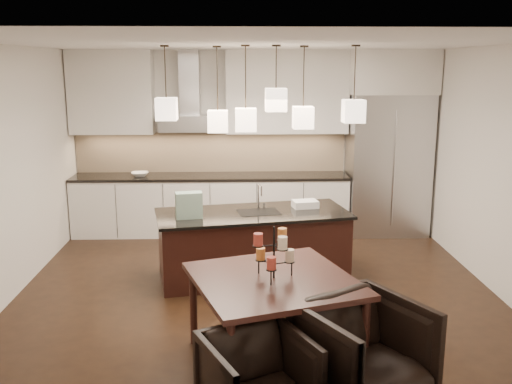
{
  "coord_description": "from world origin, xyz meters",
  "views": [
    {
      "loc": [
        -0.21,
        -6.19,
        2.59
      ],
      "look_at": [
        0.0,
        0.2,
        1.15
      ],
      "focal_mm": 40.0,
      "sensor_mm": 36.0,
      "label": 1
    }
  ],
  "objects_px": {
    "island_body": "(253,246)",
    "armchair_left": "(258,381)",
    "dining_table": "(273,320)",
    "armchair_right": "(363,352)",
    "refrigerator": "(388,165)"
  },
  "relations": [
    {
      "from": "island_body",
      "to": "armchair_left",
      "type": "distance_m",
      "value": 2.97
    },
    {
      "from": "dining_table",
      "to": "armchair_right",
      "type": "bearing_deg",
      "value": -61.23
    },
    {
      "from": "armchair_left",
      "to": "armchair_right",
      "type": "height_order",
      "value": "armchair_right"
    },
    {
      "from": "refrigerator",
      "to": "armchair_right",
      "type": "height_order",
      "value": "refrigerator"
    },
    {
      "from": "dining_table",
      "to": "island_body",
      "type": "bearing_deg",
      "value": 74.99
    },
    {
      "from": "refrigerator",
      "to": "island_body",
      "type": "relative_size",
      "value": 0.96
    },
    {
      "from": "dining_table",
      "to": "armchair_left",
      "type": "bearing_deg",
      "value": -119.03
    },
    {
      "from": "armchair_right",
      "to": "refrigerator",
      "type": "bearing_deg",
      "value": 43.54
    },
    {
      "from": "armchair_left",
      "to": "island_body",
      "type": "bearing_deg",
      "value": 63.93
    },
    {
      "from": "island_body",
      "to": "dining_table",
      "type": "height_order",
      "value": "island_body"
    },
    {
      "from": "dining_table",
      "to": "armchair_right",
      "type": "distance_m",
      "value": 0.9
    },
    {
      "from": "island_body",
      "to": "dining_table",
      "type": "distance_m",
      "value": 2.09
    },
    {
      "from": "island_body",
      "to": "armchair_right",
      "type": "relative_size",
      "value": 2.53
    },
    {
      "from": "island_body",
      "to": "armchair_left",
      "type": "relative_size",
      "value": 3.01
    },
    {
      "from": "armchair_left",
      "to": "armchair_right",
      "type": "bearing_deg",
      "value": -6.85
    }
  ]
}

